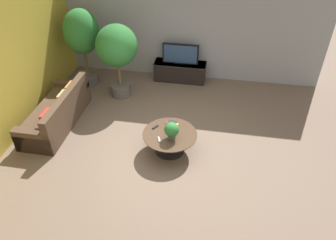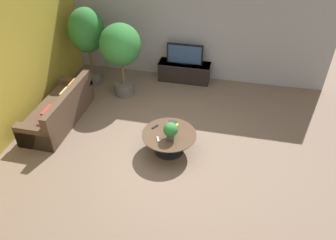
# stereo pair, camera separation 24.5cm
# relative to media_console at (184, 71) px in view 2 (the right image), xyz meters

# --- Properties ---
(ground_plane) EXTENTS (24.00, 24.00, 0.00)m
(ground_plane) POSITION_rel_media_console_xyz_m (0.03, -2.94, -0.27)
(ground_plane) COLOR brown
(back_wall_stone) EXTENTS (7.40, 0.12, 3.00)m
(back_wall_stone) POSITION_rel_media_console_xyz_m (0.03, 0.32, 1.23)
(back_wall_stone) COLOR #939399
(back_wall_stone) RESTS_ON ground
(side_wall_left) EXTENTS (0.12, 7.40, 3.00)m
(side_wall_left) POSITION_rel_media_console_xyz_m (-3.23, -2.74, 1.23)
(side_wall_left) COLOR gold
(side_wall_left) RESTS_ON ground
(media_console) EXTENTS (1.43, 0.50, 0.52)m
(media_console) POSITION_rel_media_console_xyz_m (0.00, 0.00, 0.00)
(media_console) COLOR black
(media_console) RESTS_ON ground
(television) EXTENTS (0.97, 0.13, 0.55)m
(television) POSITION_rel_media_console_xyz_m (0.00, -0.00, 0.52)
(television) COLOR black
(television) RESTS_ON media_console
(coffee_table) EXTENTS (1.11, 1.11, 0.45)m
(coffee_table) POSITION_rel_media_console_xyz_m (0.22, -2.98, 0.05)
(coffee_table) COLOR black
(coffee_table) RESTS_ON ground
(couch_by_wall) EXTENTS (0.84, 2.16, 0.84)m
(couch_by_wall) POSITION_rel_media_console_xyz_m (-2.47, -2.50, 0.02)
(couch_by_wall) COLOR #4C3828
(couch_by_wall) RESTS_ON ground
(potted_palm_tall) EXTENTS (0.90, 0.90, 2.07)m
(potted_palm_tall) POSITION_rel_media_console_xyz_m (-2.44, -0.64, 1.13)
(potted_palm_tall) COLOR #514C47
(potted_palm_tall) RESTS_ON ground
(potted_palm_corner) EXTENTS (1.01, 1.01, 1.90)m
(potted_palm_corner) POSITION_rel_media_console_xyz_m (-1.41, -1.05, 1.02)
(potted_palm_corner) COLOR #514C47
(potted_palm_corner) RESTS_ON ground
(potted_plant_tabletop) EXTENTS (0.29, 0.29, 0.36)m
(potted_plant_tabletop) POSITION_rel_media_console_xyz_m (0.28, -3.11, 0.38)
(potted_plant_tabletop) COLOR #514C47
(potted_plant_tabletop) RESTS_ON coffee_table
(book_stack) EXTENTS (0.27, 0.29, 0.11)m
(book_stack) POSITION_rel_media_console_xyz_m (0.21, -2.74, 0.23)
(book_stack) COLOR gold
(book_stack) RESTS_ON coffee_table
(remote_black) EXTENTS (0.12, 0.15, 0.02)m
(remote_black) POSITION_rel_media_console_xyz_m (-0.11, -2.83, 0.19)
(remote_black) COLOR black
(remote_black) RESTS_ON coffee_table
(remote_silver) EXTENTS (0.10, 0.16, 0.02)m
(remote_silver) POSITION_rel_media_console_xyz_m (0.04, -3.20, 0.19)
(remote_silver) COLOR gray
(remote_silver) RESTS_ON coffee_table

